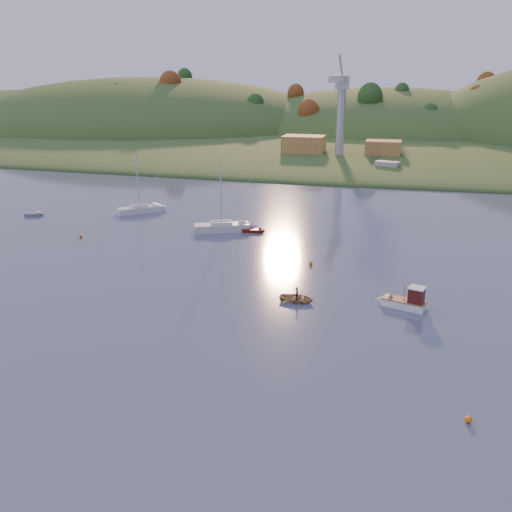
% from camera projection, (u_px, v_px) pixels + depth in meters
% --- Properties ---
extents(ground, '(500.00, 500.00, 0.00)m').
position_uv_depth(ground, '(91.00, 414.00, 40.29)').
color(ground, '#373F5B').
rests_on(ground, ground).
extents(far_shore, '(620.00, 220.00, 1.50)m').
position_uv_depth(far_shore, '(366.00, 129.00, 251.69)').
color(far_shore, '#344A1D').
rests_on(far_shore, ground).
extents(shore_slope, '(640.00, 150.00, 7.00)m').
position_uv_depth(shore_slope, '(350.00, 146.00, 191.95)').
color(shore_slope, '#344A1D').
rests_on(shore_slope, ground).
extents(hill_left_far, '(120.00, 100.00, 32.00)m').
position_uv_depth(hill_left_far, '(32.00, 124.00, 277.94)').
color(hill_left_far, '#344A1D').
rests_on(hill_left_far, ground).
extents(hill_left, '(170.00, 140.00, 44.00)m').
position_uv_depth(hill_left, '(150.00, 130.00, 246.64)').
color(hill_left, '#344A1D').
rests_on(hill_left, ground).
extents(hill_center, '(140.00, 120.00, 36.00)m').
position_uv_depth(hill_center, '(387.00, 134.00, 230.80)').
color(hill_center, '#344A1D').
rests_on(hill_center, ground).
extents(hillside_trees, '(280.00, 50.00, 32.00)m').
position_uv_depth(hillside_trees, '(356.00, 139.00, 210.33)').
color(hillside_trees, '#19461B').
rests_on(hillside_trees, ground).
extents(wharf, '(42.00, 16.00, 2.40)m').
position_uv_depth(wharf, '(351.00, 160.00, 150.81)').
color(wharf, slate).
rests_on(wharf, ground).
extents(shed_west, '(11.00, 8.00, 4.80)m').
position_uv_depth(shed_west, '(304.00, 145.00, 153.88)').
color(shed_west, '#AA6F38').
rests_on(shed_west, wharf).
extents(shed_east, '(9.00, 7.00, 4.00)m').
position_uv_depth(shed_east, '(383.00, 148.00, 149.67)').
color(shed_east, '#AA6F38').
rests_on(shed_east, wharf).
extents(dock_crane, '(3.20, 28.00, 20.30)m').
position_uv_depth(dock_crane, '(341.00, 98.00, 143.38)').
color(dock_crane, '#B7B7BC').
rests_on(dock_crane, wharf).
extents(fishing_boat, '(5.42, 3.03, 3.31)m').
position_uv_depth(fishing_boat, '(401.00, 300.00, 58.69)').
color(fishing_boat, white).
rests_on(fishing_boat, ground).
extents(sailboat_near, '(7.14, 6.69, 10.46)m').
position_uv_depth(sailboat_near, '(140.00, 209.00, 98.68)').
color(sailboat_near, silver).
rests_on(sailboat_near, ground).
extents(sailboat_far, '(8.60, 5.72, 11.54)m').
position_uv_depth(sailboat_far, '(222.00, 227.00, 87.07)').
color(sailboat_far, silver).
rests_on(sailboat_far, ground).
extents(canoe, '(3.83, 2.81, 0.77)m').
position_uv_depth(canoe, '(297.00, 298.00, 60.14)').
color(canoe, '#A08658').
rests_on(canoe, ground).
extents(paddler, '(0.35, 0.52, 1.38)m').
position_uv_depth(paddler, '(297.00, 296.00, 60.05)').
color(paddler, black).
rests_on(paddler, ground).
extents(red_tender, '(3.69, 1.65, 1.21)m').
position_uv_depth(red_tender, '(257.00, 231.00, 86.57)').
color(red_tender, '#570D0C').
rests_on(red_tender, ground).
extents(grey_dinghy, '(3.32, 2.19, 1.16)m').
position_uv_depth(grey_dinghy, '(37.00, 214.00, 96.71)').
color(grey_dinghy, slate).
rests_on(grey_dinghy, ground).
extents(work_vessel, '(13.48, 7.66, 3.28)m').
position_uv_depth(work_vessel, '(387.00, 170.00, 135.45)').
color(work_vessel, slate).
rests_on(work_vessel, ground).
extents(buoy_0, '(0.50, 0.50, 0.50)m').
position_uv_depth(buoy_0, '(468.00, 419.00, 39.27)').
color(buoy_0, orange).
rests_on(buoy_0, ground).
extents(buoy_1, '(0.50, 0.50, 0.50)m').
position_uv_depth(buoy_1, '(311.00, 263.00, 71.71)').
color(buoy_1, orange).
rests_on(buoy_1, ground).
extents(buoy_2, '(0.50, 0.50, 0.50)m').
position_uv_depth(buoy_2, '(81.00, 236.00, 83.77)').
color(buoy_2, orange).
rests_on(buoy_2, ground).
extents(buoy_3, '(0.50, 0.50, 0.50)m').
position_uv_depth(buoy_3, '(155.00, 207.00, 101.93)').
color(buoy_3, orange).
rests_on(buoy_3, ground).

